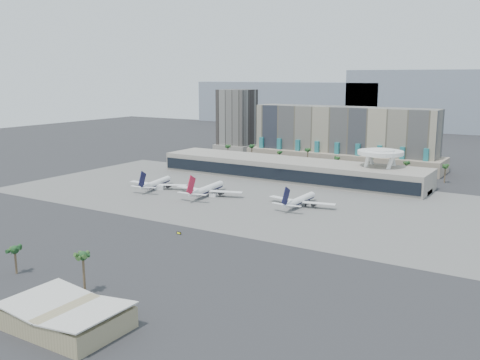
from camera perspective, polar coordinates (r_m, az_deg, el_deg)
The scene contains 17 objects.
ground at distance 243.80m, azimuth -6.41°, elevation -4.06°, with size 900.00×900.00×0.00m, color #232326.
apron_pad at distance 287.67m, azimuth 0.36°, elevation -1.65°, with size 260.00×130.00×0.06m, color #5B5B59.
mountain_ridge at distance 665.96m, azimuth 21.69°, elevation 7.41°, with size 680.00×60.00×70.00m.
hotel at distance 386.71m, azimuth 10.94°, elevation 3.95°, with size 140.00×30.00×42.00m.
office_tower at distance 455.71m, azimuth -0.33°, elevation 5.98°, with size 30.00×30.00×52.00m.
terminal at distance 333.54m, azimuth 5.28°, elevation 1.21°, with size 170.00×32.50×14.50m.
saucer_structure at distance 317.24m, azimuth 14.75°, elevation 2.57°, with size 26.00×26.00×21.89m.
palm_row at distance 361.59m, azimuth 8.78°, elevation 2.53°, with size 157.80×2.80×13.10m.
hangar_right at distance 147.14m, azimuth -17.98°, elevation -13.73°, with size 30.55×20.60×6.89m.
airliner_left at distance 307.87m, azimuth -8.90°, elevation -0.32°, with size 35.50×36.91×12.88m.
airliner_centre at distance 287.20m, azimuth -3.50°, elevation -0.97°, with size 39.29×40.63×14.04m.
airliner_right at distance 264.66m, azimuth 6.43°, elevation -2.14°, with size 35.70×36.72×12.68m.
service_vehicle_a at distance 304.80m, azimuth -8.61°, elevation -0.81°, with size 5.10×2.49×2.49m, color silver.
service_vehicle_b at distance 284.17m, azimuth -2.92°, elevation -1.64°, with size 3.54×2.02×1.82m, color white.
taxiway_sign at distance 219.52m, azimuth -6.53°, elevation -5.64°, with size 2.25×0.51×1.02m.
near_palm_a at distance 188.95m, azimuth -22.87°, elevation -7.26°, with size 6.00×6.00×9.52m.
near_palm_b at distance 164.62m, azimuth -16.39°, elevation -8.24°, with size 6.00×6.00×13.03m.
Camera 1 is at (146.24, -184.50, 63.32)m, focal length 40.00 mm.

